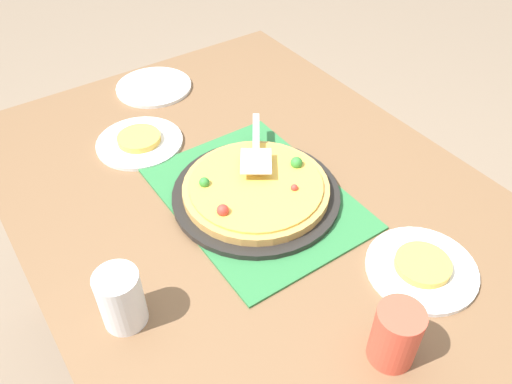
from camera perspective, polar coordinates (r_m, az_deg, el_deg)
The scene contains 13 objects.
ground_plane at distance 1.78m, azimuth -0.00°, elevation -18.55°, with size 8.00×8.00×0.00m, color #84705B.
dining_table at distance 1.26m, azimuth -0.00°, elevation -4.33°, with size 1.40×1.00×0.75m.
placemat at distance 1.18m, azimuth -0.00°, elevation -0.61°, with size 0.48×0.36×0.01m, color #2D753D.
pizza_pan at distance 1.17m, azimuth -0.00°, elevation -0.25°, with size 0.38×0.38×0.01m, color black.
pizza at distance 1.16m, azimuth -0.00°, elevation 0.48°, with size 0.33×0.33×0.05m.
plate_near_left at distance 1.09m, azimuth 17.72°, elevation -8.03°, with size 0.22×0.22×0.01m, color white.
plate_far_right at distance 1.37m, azimuth -12.66°, elevation 5.33°, with size 0.22×0.22×0.01m, color white.
plate_side at distance 1.59m, azimuth -11.16°, elevation 11.27°, with size 0.22×0.22×0.01m, color white.
served_slice_left at distance 1.08m, azimuth 17.87°, elevation -7.59°, with size 0.11×0.11×0.02m, color #EAB747.
served_slice_right at distance 1.36m, azimuth -12.74°, elevation 5.77°, with size 0.11×0.11×0.02m, color #EAB747.
cup_near at distance 0.96m, azimuth -14.62°, elevation -11.28°, with size 0.08×0.08×0.12m, color white.
cup_far at distance 0.91m, azimuth 15.10°, elevation -14.95°, with size 0.08×0.08×0.12m, color #E04C38.
pizza_server at distance 1.21m, azimuth 0.00°, elevation 4.85°, with size 0.21×0.17×0.01m.
Camera 1 is at (0.71, -0.49, 1.56)m, focal length 36.39 mm.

